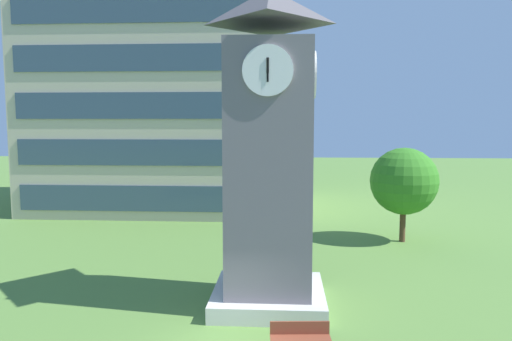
% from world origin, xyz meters
% --- Properties ---
extents(office_building, '(18.56, 13.68, 19.20)m').
position_xyz_m(office_building, '(-8.41, 25.24, 9.60)').
color(office_building, beige).
rests_on(office_building, ground).
extents(clock_tower, '(4.14, 4.14, 11.58)m').
position_xyz_m(clock_tower, '(1.09, 3.87, 5.22)').
color(clock_tower, slate).
rests_on(clock_tower, ground).
extents(park_bench, '(1.83, 0.62, 0.88)m').
position_xyz_m(park_bench, '(2.15, 0.17, 0.46)').
color(park_bench, brown).
rests_on(park_bench, ground).
extents(tree_streetside, '(3.83, 3.83, 5.44)m').
position_xyz_m(tree_streetside, '(8.47, 13.77, 3.51)').
color(tree_streetside, '#513823').
rests_on(tree_streetside, ground).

